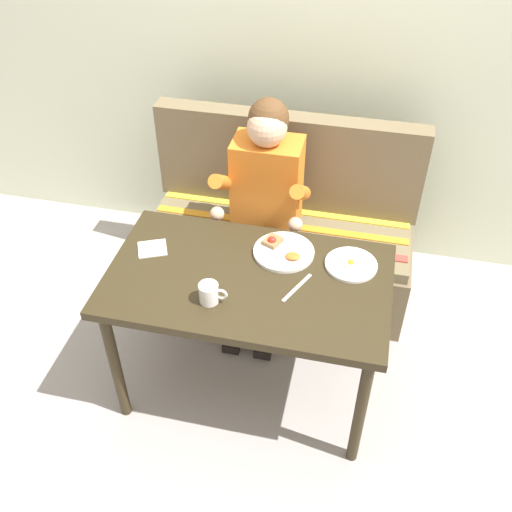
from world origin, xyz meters
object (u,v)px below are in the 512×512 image
(coffee_mug, at_px, (209,293))
(plate_eggs, at_px, (351,264))
(person, at_px, (264,195))
(plate_breakfast, at_px, (283,251))
(table, at_px, (248,291))
(couch, at_px, (280,239))
(napkin, at_px, (152,249))
(knife, at_px, (297,288))

(coffee_mug, bearing_deg, plate_eggs, 32.23)
(person, relative_size, plate_breakfast, 4.50)
(plate_eggs, bearing_deg, table, -158.31)
(table, bearing_deg, coffee_mug, -124.59)
(person, bearing_deg, couch, 71.72)
(table, xyz_separation_m, coffee_mug, (-0.12, -0.17, 0.13))
(couch, distance_m, plate_breakfast, 0.72)
(plate_eggs, bearing_deg, person, 138.11)
(napkin, bearing_deg, coffee_mug, -36.77)
(plate_breakfast, xyz_separation_m, napkin, (-0.57, -0.10, -0.01))
(napkin, bearing_deg, person, 51.75)
(couch, distance_m, plate_eggs, 0.84)
(plate_breakfast, xyz_separation_m, plate_eggs, (0.30, -0.02, -0.00))
(plate_breakfast, distance_m, coffee_mug, 0.43)
(couch, relative_size, person, 1.19)
(plate_breakfast, height_order, napkin, plate_breakfast)
(plate_eggs, relative_size, knife, 1.13)
(table, relative_size, napkin, 9.65)
(knife, bearing_deg, couch, 130.13)
(person, xyz_separation_m, plate_breakfast, (0.17, -0.40, 0.00))
(person, distance_m, plate_breakfast, 0.44)
(table, bearing_deg, couch, 90.00)
(person, bearing_deg, coffee_mug, -94.53)
(napkin, xyz_separation_m, knife, (0.67, -0.10, -0.00))
(table, xyz_separation_m, plate_eggs, (0.42, 0.17, 0.09))
(table, xyz_separation_m, couch, (0.00, 0.76, -0.32))
(couch, height_order, plate_eggs, couch)
(couch, bearing_deg, table, -90.00)
(couch, relative_size, plate_breakfast, 5.35)
(plate_breakfast, bearing_deg, table, -121.10)
(couch, xyz_separation_m, plate_eggs, (0.42, -0.60, 0.41))
(couch, relative_size, napkin, 11.58)
(table, height_order, plate_eggs, plate_eggs)
(plate_eggs, height_order, knife, plate_eggs)
(napkin, bearing_deg, plate_eggs, 5.41)
(knife, bearing_deg, person, 138.84)
(couch, height_order, plate_breakfast, couch)
(couch, xyz_separation_m, plate_breakfast, (0.11, -0.58, 0.41))
(table, height_order, plate_breakfast, plate_breakfast)
(plate_breakfast, relative_size, coffee_mug, 2.28)
(plate_breakfast, relative_size, plate_eggs, 1.19)
(coffee_mug, distance_m, napkin, 0.43)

